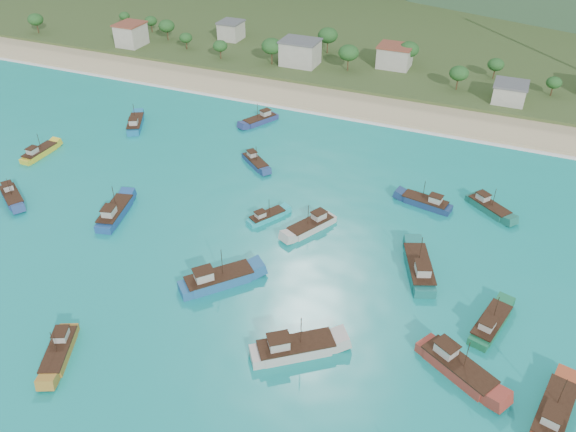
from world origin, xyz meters
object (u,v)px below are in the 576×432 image
at_px(boat_19, 260,120).
at_px(boat_25, 419,269).
at_px(boat_9, 40,153).
at_px(boat_23, 218,280).
at_px(boat_24, 12,197).
at_px(boat_21, 490,324).
at_px(boat_8, 294,349).
at_px(boat_10, 115,213).
at_px(boat_26, 255,162).
at_px(boat_7, 553,413).
at_px(boat_4, 311,226).
at_px(boat_6, 488,207).
at_px(boat_2, 60,352).
at_px(boat_20, 267,217).
at_px(boat_11, 457,368).
at_px(boat_3, 426,203).
at_px(boat_5, 136,124).

height_order(boat_19, boat_25, boat_25).
xyz_separation_m(boat_9, boat_23, (59.84, -23.42, 0.32)).
bearing_deg(boat_25, boat_24, 165.10).
bearing_deg(boat_21, boat_19, 155.82).
height_order(boat_8, boat_25, boat_25).
bearing_deg(boat_10, boat_26, 46.80).
height_order(boat_7, boat_19, boat_7).
bearing_deg(boat_23, boat_7, 35.76).
bearing_deg(boat_19, boat_4, 153.50).
height_order(boat_6, boat_25, boat_25).
bearing_deg(boat_25, boat_2, -160.44).
xyz_separation_m(boat_8, boat_20, (-17.79, 29.32, -0.47)).
height_order(boat_11, boat_25, boat_25).
relative_size(boat_19, boat_25, 0.78).
xyz_separation_m(boat_3, boat_21, (15.83, -29.82, 0.03)).
relative_size(boat_6, boat_25, 0.74).
height_order(boat_2, boat_23, boat_23).
xyz_separation_m(boat_2, boat_26, (1.98, 61.39, -0.11)).
height_order(boat_9, boat_20, boat_9).
xyz_separation_m(boat_5, boat_10, (20.10, -35.05, 0.09)).
xyz_separation_m(boat_9, boat_26, (48.10, 15.61, -0.07)).
bearing_deg(boat_23, boat_19, 150.93).
bearing_deg(boat_10, boat_21, -15.90).
bearing_deg(boat_25, boat_8, -138.92).
distance_m(boat_2, boat_6, 81.96).
bearing_deg(boat_26, boat_6, 129.62).
relative_size(boat_8, boat_9, 1.26).
height_order(boat_7, boat_26, boat_7).
distance_m(boat_2, boat_4, 48.52).
distance_m(boat_10, boat_20, 29.76).
bearing_deg(boat_24, boat_4, 135.69).
relative_size(boat_8, boat_24, 1.24).
height_order(boat_4, boat_11, boat_11).
distance_m(boat_5, boat_26, 36.95).
relative_size(boat_5, boat_7, 0.89).
bearing_deg(boat_8, boat_11, 67.56).
distance_m(boat_5, boat_10, 40.40).
bearing_deg(boat_6, boat_23, -6.89).
distance_m(boat_9, boat_23, 64.26).
bearing_deg(boat_23, boat_24, -144.98).
xyz_separation_m(boat_4, boat_6, (30.29, 19.70, -0.06)).
distance_m(boat_3, boat_7, 49.88).
distance_m(boat_6, boat_10, 73.86).
distance_m(boat_9, boat_24, 18.81).
distance_m(boat_20, boat_26, 21.81).
xyz_separation_m(boat_6, boat_7, (13.26, -46.31, 0.21)).
bearing_deg(boat_19, boat_25, 166.02).
distance_m(boat_8, boat_24, 70.62).
distance_m(boat_7, boat_24, 104.57).
bearing_deg(boat_6, boat_11, 37.99).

